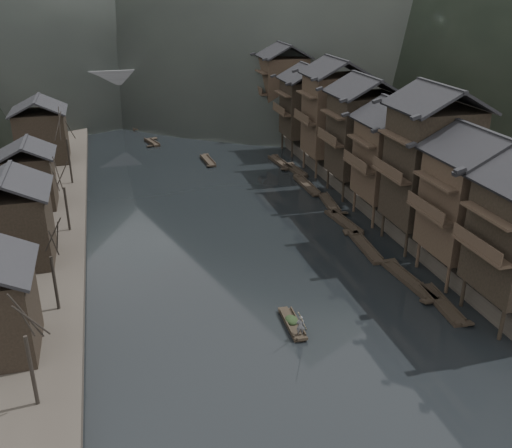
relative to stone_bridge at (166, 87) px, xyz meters
name	(u,v)px	position (x,y,z in m)	size (l,w,h in m)	color
water	(272,295)	(0.00, -72.00, -5.11)	(300.00, 300.00, 0.00)	black
right_bank	(411,138)	(35.00, -32.00, -4.21)	(40.00, 200.00, 1.80)	#2D2823
stilt_houses	(369,124)	(17.28, -52.44, 3.74)	(9.00, 67.60, 15.79)	black
left_houses	(24,176)	(-20.50, -51.88, 0.55)	(8.10, 53.20, 8.73)	black
bare_trees	(55,190)	(-17.00, -59.39, 1.36)	(3.96, 44.86, 7.92)	black
moored_sampans	(337,214)	(11.96, -57.18, -4.91)	(3.03, 47.15, 0.47)	black
midriver_boats	(159,135)	(-3.40, -17.17, -4.91)	(9.90, 34.10, 0.45)	black
stone_bridge	(166,87)	(0.00, 0.00, 0.00)	(40.00, 6.00, 9.00)	#4C4C4F
hero_sampan	(292,324)	(0.18, -76.85, -4.91)	(1.11, 4.60, 0.43)	black
cargo_heap	(291,316)	(0.18, -76.64, -4.38)	(1.01, 1.32, 0.60)	black
boatman	(300,323)	(0.24, -78.45, -3.85)	(0.60, 0.40, 1.65)	#515153
bamboo_pole	(304,293)	(0.44, -78.45, -1.34)	(0.06, 0.06, 4.35)	#8C7A51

